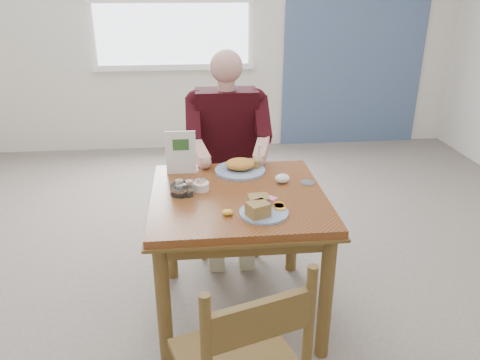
{
  "coord_description": "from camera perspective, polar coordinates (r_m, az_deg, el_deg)",
  "views": [
    {
      "loc": [
        -0.21,
        -2.21,
        1.77
      ],
      "look_at": [
        0.01,
        0.0,
        0.83
      ],
      "focal_mm": 35.0,
      "sensor_mm": 36.0,
      "label": 1
    }
  ],
  "objects": [
    {
      "name": "floor",
      "position": [
        2.84,
        -0.22,
        -15.57
      ],
      "size": [
        6.0,
        6.0,
        0.0
      ],
      "primitive_type": "plane",
      "color": "#665A53",
      "rests_on": "ground"
    },
    {
      "name": "accent_panel",
      "position": [
        5.51,
        14.18,
        18.52
      ],
      "size": [
        1.6,
        0.02,
        2.8
      ],
      "primitive_type": "cube",
      "color": "#445A80",
      "rests_on": "ground"
    },
    {
      "name": "window",
      "position": [
        5.18,
        -8.43,
        20.91
      ],
      "size": [
        1.72,
        0.04,
        1.42
      ],
      "color": "white",
      "rests_on": "wall_back"
    },
    {
      "name": "far_plate",
      "position": [
        2.71,
        0.12,
        1.63
      ],
      "size": [
        0.31,
        0.31,
        0.08
      ],
      "color": "white",
      "rests_on": "table"
    },
    {
      "name": "shakers",
      "position": [
        2.41,
        -6.77,
        -0.99
      ],
      "size": [
        0.1,
        0.06,
        0.09
      ],
      "color": "white",
      "rests_on": "table"
    },
    {
      "name": "metal_dish",
      "position": [
        2.58,
        8.24,
        -0.35
      ],
      "size": [
        0.1,
        0.1,
        0.01
      ],
      "primitive_type": "cylinder",
      "rotation": [
        0.0,
        0.0,
        0.42
      ],
      "color": "silver",
      "rests_on": "table"
    },
    {
      "name": "napkin",
      "position": [
        2.57,
        5.18,
        0.19
      ],
      "size": [
        0.1,
        0.09,
        0.05
      ],
      "primitive_type": "ellipsoid",
      "rotation": [
        0.0,
        0.0,
        0.43
      ],
      "color": "white",
      "rests_on": "table"
    },
    {
      "name": "menu",
      "position": [
        2.67,
        -7.23,
        3.36
      ],
      "size": [
        0.17,
        0.02,
        0.25
      ],
      "color": "white",
      "rests_on": "table"
    },
    {
      "name": "table",
      "position": [
        2.49,
        -0.24,
        -3.99
      ],
      "size": [
        0.92,
        0.92,
        0.75
      ],
      "color": "brown",
      "rests_on": "ground"
    },
    {
      "name": "wall_back",
      "position": [
        5.22,
        -3.65,
        18.91
      ],
      "size": [
        5.5,
        0.0,
        5.5
      ],
      "primitive_type": "plane",
      "rotation": [
        1.57,
        0.0,
        0.0
      ],
      "color": "silver",
      "rests_on": "ground"
    },
    {
      "name": "diner",
      "position": [
        3.08,
        -1.54,
        4.85
      ],
      "size": [
        0.53,
        0.56,
        1.39
      ],
      "color": "tan",
      "rests_on": "chair_far"
    },
    {
      "name": "caddy",
      "position": [
        2.48,
        -4.75,
        -0.77
      ],
      "size": [
        0.11,
        0.11,
        0.06
      ],
      "color": "white",
      "rests_on": "table"
    },
    {
      "name": "creamer",
      "position": [
        2.44,
        -7.21,
        -1.14
      ],
      "size": [
        0.13,
        0.13,
        0.05
      ],
      "color": "white",
      "rests_on": "table"
    },
    {
      "name": "chair_far",
      "position": [
        3.28,
        -1.59,
        -0.19
      ],
      "size": [
        0.42,
        0.42,
        0.95
      ],
      "color": "brown",
      "rests_on": "ground"
    },
    {
      "name": "near_plate",
      "position": [
        2.22,
        2.63,
        -3.47
      ],
      "size": [
        0.29,
        0.29,
        0.08
      ],
      "color": "white",
      "rests_on": "table"
    },
    {
      "name": "lemon_wedge",
      "position": [
        2.21,
        -1.53,
        -3.96
      ],
      "size": [
        0.06,
        0.05,
        0.03
      ],
      "primitive_type": "ellipsoid",
      "rotation": [
        0.0,
        0.0,
        0.2
      ],
      "color": "yellow",
      "rests_on": "table"
    }
  ]
}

